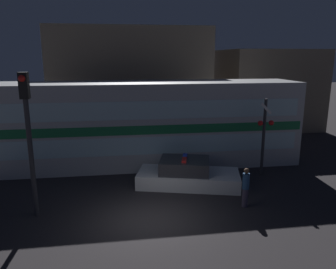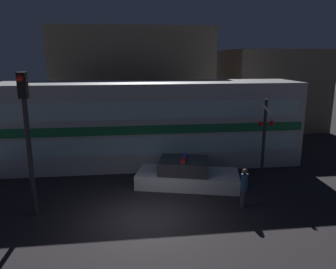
{
  "view_description": "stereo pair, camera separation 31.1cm",
  "coord_description": "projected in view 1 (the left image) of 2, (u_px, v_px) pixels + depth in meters",
  "views": [
    {
      "loc": [
        -0.96,
        -10.67,
        5.75
      ],
      "look_at": [
        1.35,
        4.92,
        2.01
      ],
      "focal_mm": 35.0,
      "sensor_mm": 36.0,
      "label": 1
    },
    {
      "loc": [
        -0.65,
        -10.72,
        5.75
      ],
      "look_at": [
        1.35,
        4.92,
        2.01
      ],
      "focal_mm": 35.0,
      "sensor_mm": 36.0,
      "label": 2
    }
  ],
  "objects": [
    {
      "name": "ground_plane",
      "position": [
        151.0,
        222.0,
        11.74
      ],
      "size": [
        120.0,
        120.0,
        0.0
      ],
      "primitive_type": "plane",
      "color": "#262326"
    },
    {
      "name": "train",
      "position": [
        151.0,
        124.0,
        17.72
      ],
      "size": [
        15.86,
        3.18,
        4.48
      ],
      "color": "#B7BABF",
      "rests_on": "ground_plane"
    },
    {
      "name": "police_car",
      "position": [
        187.0,
        175.0,
        14.96
      ],
      "size": [
        4.92,
        3.01,
        1.36
      ],
      "rotation": [
        0.0,
        0.0,
        -0.26
      ],
      "color": "silver",
      "rests_on": "ground_plane"
    },
    {
      "name": "building_center",
      "position": [
        266.0,
        88.0,
        27.62
      ],
      "size": [
        7.37,
        6.78,
        6.33
      ],
      "color": "#726656",
      "rests_on": "ground_plane"
    },
    {
      "name": "pedestrian",
      "position": [
        246.0,
        187.0,
        12.73
      ],
      "size": [
        0.27,
        0.27,
        1.59
      ],
      "color": "#3F384C",
      "rests_on": "ground_plane"
    },
    {
      "name": "building_left",
      "position": [
        131.0,
        82.0,
        25.07
      ],
      "size": [
        11.16,
        6.93,
        7.78
      ],
      "color": "#726656",
      "rests_on": "ground_plane"
    },
    {
      "name": "traffic_light_corner",
      "position": [
        28.0,
        130.0,
        11.44
      ],
      "size": [
        0.3,
        0.46,
        5.26
      ],
      "color": "#2D2D33",
      "rests_on": "ground_plane"
    },
    {
      "name": "crossing_signal_near",
      "position": [
        264.0,
        133.0,
        15.92
      ],
      "size": [
        0.81,
        0.35,
        3.81
      ],
      "color": "#2D2D33",
      "rests_on": "ground_plane"
    }
  ]
}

